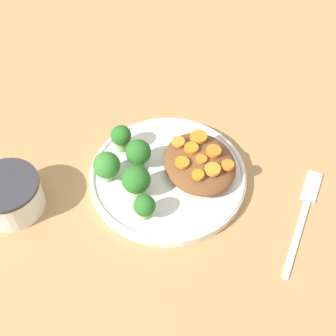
# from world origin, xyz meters

# --- Properties ---
(ground_plane) EXTENTS (4.00, 4.00, 0.00)m
(ground_plane) POSITION_xyz_m (0.00, 0.00, 0.00)
(ground_plane) COLOR tan
(plate) EXTENTS (0.26, 0.26, 0.02)m
(plate) POSITION_xyz_m (0.00, 0.00, 0.01)
(plate) COLOR white
(plate) RESTS_ON ground_plane
(dip_bowl) EXTENTS (0.10, 0.10, 0.06)m
(dip_bowl) POSITION_xyz_m (0.04, 0.25, 0.03)
(dip_bowl) COLOR white
(dip_bowl) RESTS_ON ground_plane
(stew_mound) EXTENTS (0.13, 0.11, 0.03)m
(stew_mound) POSITION_xyz_m (-0.01, -0.05, 0.03)
(stew_mound) COLOR brown
(stew_mound) RESTS_ON plate
(broccoli_floret_0) EXTENTS (0.04, 0.04, 0.05)m
(broccoli_floret_0) POSITION_xyz_m (0.03, 0.04, 0.05)
(broccoli_floret_0) COLOR #7FA85B
(broccoli_floret_0) RESTS_ON plate
(broccoli_floret_1) EXTENTS (0.03, 0.03, 0.05)m
(broccoli_floret_1) POSITION_xyz_m (-0.06, 0.06, 0.04)
(broccoli_floret_1) COLOR #7FA85B
(broccoli_floret_1) RESTS_ON plate
(broccoli_floret_2) EXTENTS (0.04, 0.04, 0.06)m
(broccoli_floret_2) POSITION_xyz_m (-0.02, 0.06, 0.05)
(broccoli_floret_2) COLOR #7FA85B
(broccoli_floret_2) RESTS_ON plate
(broccoli_floret_3) EXTENTS (0.04, 0.04, 0.06)m
(broccoli_floret_3) POSITION_xyz_m (0.03, 0.09, 0.05)
(broccoli_floret_3) COLOR #7FA85B
(broccoli_floret_3) RESTS_ON plate
(broccoli_floret_4) EXTENTS (0.03, 0.03, 0.05)m
(broccoli_floret_4) POSITION_xyz_m (0.08, 0.05, 0.04)
(broccoli_floret_4) COLOR #759E51
(broccoli_floret_4) RESTS_ON plate
(carrot_slice_0) EXTENTS (0.02, 0.02, 0.00)m
(carrot_slice_0) POSITION_xyz_m (-0.01, -0.02, 0.05)
(carrot_slice_0) COLOR orange
(carrot_slice_0) RESTS_ON stew_mound
(carrot_slice_1) EXTENTS (0.03, 0.03, 0.01)m
(carrot_slice_1) POSITION_xyz_m (-0.04, -0.06, 0.05)
(carrot_slice_1) COLOR orange
(carrot_slice_1) RESTS_ON stew_mound
(carrot_slice_2) EXTENTS (0.02, 0.02, 0.01)m
(carrot_slice_2) POSITION_xyz_m (0.01, -0.04, 0.05)
(carrot_slice_2) COLOR orange
(carrot_slice_2) RESTS_ON stew_mound
(carrot_slice_3) EXTENTS (0.03, 0.03, 0.01)m
(carrot_slice_3) POSITION_xyz_m (0.03, -0.06, 0.05)
(carrot_slice_3) COLOR orange
(carrot_slice_3) RESTS_ON stew_mound
(carrot_slice_4) EXTENTS (0.02, 0.02, 0.01)m
(carrot_slice_4) POSITION_xyz_m (-0.01, -0.07, 0.05)
(carrot_slice_4) COLOR orange
(carrot_slice_4) RESTS_ON stew_mound
(carrot_slice_5) EXTENTS (0.02, 0.02, 0.00)m
(carrot_slice_5) POSITION_xyz_m (0.03, -0.03, 0.05)
(carrot_slice_5) COLOR orange
(carrot_slice_5) RESTS_ON stew_mound
(carrot_slice_6) EXTENTS (0.02, 0.02, 0.01)m
(carrot_slice_6) POSITION_xyz_m (-0.05, -0.03, 0.05)
(carrot_slice_6) COLOR orange
(carrot_slice_6) RESTS_ON stew_mound
(carrot_slice_7) EXTENTS (0.02, 0.02, 0.01)m
(carrot_slice_7) POSITION_xyz_m (-0.04, -0.08, 0.05)
(carrot_slice_7) COLOR orange
(carrot_slice_7) RESTS_ON stew_mound
(carrot_slice_8) EXTENTS (0.02, 0.02, 0.00)m
(carrot_slice_8) POSITION_xyz_m (-0.02, -0.05, 0.05)
(carrot_slice_8) COLOR orange
(carrot_slice_8) RESTS_ON stew_mound
(fork) EXTENTS (0.16, 0.16, 0.01)m
(fork) POSITION_xyz_m (-0.14, -0.18, 0.00)
(fork) COLOR silver
(fork) RESTS_ON ground_plane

